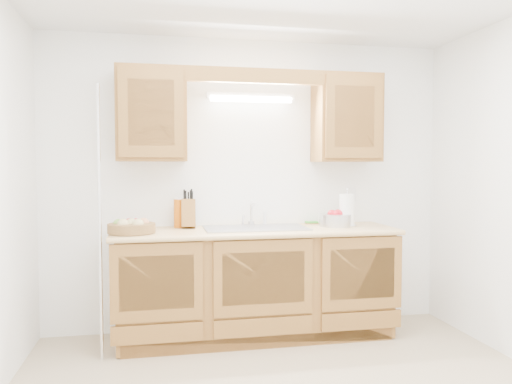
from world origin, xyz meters
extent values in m
cube|color=white|center=(0.00, 1.50, 1.25)|extent=(3.50, 0.02, 2.50)
cube|color=white|center=(0.00, -1.50, 1.25)|extent=(3.50, 0.02, 2.50)
cube|color=brown|center=(0.00, 1.20, 0.44)|extent=(2.20, 0.60, 0.86)
cube|color=#E6C178|center=(0.00, 1.19, 0.88)|extent=(2.30, 0.63, 0.04)
cube|color=brown|center=(-0.83, 1.33, 1.83)|extent=(0.55, 0.33, 0.75)
cube|color=brown|center=(0.83, 1.33, 1.83)|extent=(0.55, 0.33, 0.75)
cube|color=brown|center=(0.00, 1.19, 2.14)|extent=(2.20, 0.05, 0.12)
cylinder|color=white|center=(0.00, 1.40, 1.98)|extent=(0.70, 0.05, 0.05)
cube|color=white|center=(0.00, 1.43, 2.01)|extent=(0.76, 0.06, 0.05)
cube|color=#9E9EA3|center=(0.00, 1.21, 0.90)|extent=(0.84, 0.46, 0.01)
cube|color=#9E9EA3|center=(-0.21, 1.21, 0.82)|extent=(0.39, 0.40, 0.16)
cube|color=#9E9EA3|center=(0.21, 1.21, 0.82)|extent=(0.39, 0.40, 0.16)
cylinder|color=silver|center=(0.00, 1.41, 0.92)|extent=(0.06, 0.06, 0.04)
cylinder|color=silver|center=(0.00, 1.41, 1.00)|extent=(0.02, 0.02, 0.16)
cylinder|color=silver|center=(0.00, 1.35, 1.09)|extent=(0.02, 0.12, 0.02)
cylinder|color=white|center=(0.12, 1.41, 0.96)|extent=(0.03, 0.03, 0.12)
cylinder|color=silver|center=(-1.20, 0.94, 1.00)|extent=(0.03, 0.03, 2.00)
cube|color=white|center=(0.95, 1.49, 1.15)|extent=(0.08, 0.01, 0.12)
cylinder|color=olive|center=(-0.99, 1.10, 0.94)|extent=(0.37, 0.37, 0.07)
sphere|color=#D8C67F|center=(-1.05, 1.06, 0.97)|extent=(0.09, 0.09, 0.09)
sphere|color=#D8C67F|center=(-0.94, 1.05, 0.97)|extent=(0.09, 0.09, 0.09)
sphere|color=tan|center=(-0.90, 1.14, 0.97)|extent=(0.08, 0.08, 0.08)
sphere|color=red|center=(-1.01, 1.16, 0.97)|extent=(0.08, 0.08, 0.08)
sphere|color=#72A53F|center=(-1.09, 1.13, 0.97)|extent=(0.08, 0.08, 0.08)
sphere|color=#D8C67F|center=(-0.99, 1.09, 0.97)|extent=(0.09, 0.09, 0.09)
sphere|color=red|center=(-0.96, 1.19, 0.97)|extent=(0.08, 0.08, 0.08)
cube|color=brown|center=(-0.54, 1.35, 1.01)|extent=(0.12, 0.20, 0.26)
cylinder|color=black|center=(-0.57, 1.33, 1.15)|extent=(0.02, 0.04, 0.09)
cylinder|color=black|center=(-0.54, 1.33, 1.15)|extent=(0.02, 0.04, 0.09)
cylinder|color=black|center=(-0.51, 1.33, 1.16)|extent=(0.02, 0.04, 0.09)
cylinder|color=black|center=(-0.56, 1.37, 1.16)|extent=(0.02, 0.04, 0.09)
cylinder|color=black|center=(-0.52, 1.37, 1.17)|extent=(0.02, 0.04, 0.09)
cylinder|color=black|center=(-0.57, 1.40, 1.17)|extent=(0.02, 0.04, 0.09)
cylinder|color=black|center=(-0.51, 1.40, 1.17)|extent=(0.02, 0.04, 0.09)
cylinder|color=#D8650C|center=(-0.62, 1.39, 1.02)|extent=(0.11, 0.11, 0.24)
cylinder|color=white|center=(-0.62, 1.39, 1.14)|extent=(0.08, 0.08, 0.01)
imported|color=#2A81D3|center=(-0.54, 1.42, 1.01)|extent=(0.12, 0.12, 0.21)
cube|color=#CC333F|center=(0.55, 1.44, 0.90)|extent=(0.11, 0.08, 0.01)
cube|color=green|center=(0.55, 1.44, 0.91)|extent=(0.11, 0.08, 0.02)
cylinder|color=silver|center=(0.79, 1.20, 0.91)|extent=(0.16, 0.16, 0.01)
cylinder|color=silver|center=(0.79, 1.20, 1.06)|extent=(0.02, 0.02, 0.31)
cylinder|color=white|center=(0.79, 1.20, 1.04)|extent=(0.17, 0.17, 0.27)
sphere|color=silver|center=(0.79, 1.20, 1.21)|extent=(0.02, 0.02, 0.02)
cylinder|color=silver|center=(0.69, 1.22, 0.95)|extent=(0.36, 0.36, 0.11)
sphere|color=red|center=(0.66, 1.22, 1.01)|extent=(0.07, 0.07, 0.07)
sphere|color=red|center=(0.72, 1.24, 1.01)|extent=(0.07, 0.07, 0.07)
sphere|color=red|center=(0.69, 1.19, 1.01)|extent=(0.07, 0.07, 0.07)
sphere|color=red|center=(0.74, 1.20, 1.01)|extent=(0.07, 0.07, 0.07)
camera|label=1|loc=(-0.78, -2.79, 1.41)|focal=35.00mm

